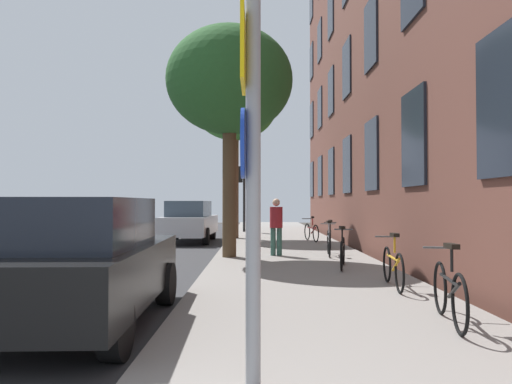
% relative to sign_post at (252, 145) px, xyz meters
% --- Properties ---
extents(ground_plane, '(41.80, 41.80, 0.00)m').
position_rel_sign_post_xyz_m(ground_plane, '(-2.48, 11.92, -2.03)').
color(ground_plane, '#332D28').
extents(road_asphalt, '(7.00, 38.00, 0.01)m').
position_rel_sign_post_xyz_m(road_asphalt, '(-4.58, 11.92, -2.03)').
color(road_asphalt, '#2D2D30').
rests_on(road_asphalt, ground).
extents(sidewalk, '(4.20, 38.00, 0.12)m').
position_rel_sign_post_xyz_m(sidewalk, '(1.02, 11.92, -1.97)').
color(sidewalk, gray).
rests_on(sidewalk, ground).
extents(sign_post, '(0.16, 0.60, 3.49)m').
position_rel_sign_post_xyz_m(sign_post, '(0.00, 0.00, 0.00)').
color(sign_post, gray).
rests_on(sign_post, sidewalk).
extents(traffic_light, '(0.43, 0.24, 3.29)m').
position_rel_sign_post_xyz_m(traffic_light, '(-0.65, 19.56, 0.36)').
color(traffic_light, black).
rests_on(traffic_light, sidewalk).
extents(tree_near, '(3.40, 3.40, 6.18)m').
position_rel_sign_post_xyz_m(tree_near, '(-0.67, 8.83, 2.78)').
color(tree_near, '#4C3823').
rests_on(tree_near, sidewalk).
extents(tree_far, '(3.54, 3.54, 7.02)m').
position_rel_sign_post_xyz_m(tree_far, '(-0.83, 15.50, 3.57)').
color(tree_far, brown).
rests_on(tree_far, sidewalk).
extents(bicycle_0, '(0.46, 1.67, 0.97)m').
position_rel_sign_post_xyz_m(bicycle_0, '(2.36, 1.92, -1.53)').
color(bicycle_0, black).
rests_on(bicycle_0, sidewalk).
extents(bicycle_1, '(0.42, 1.73, 0.94)m').
position_rel_sign_post_xyz_m(bicycle_1, '(2.39, 4.31, -1.54)').
color(bicycle_1, black).
rests_on(bicycle_1, sidewalk).
extents(bicycle_2, '(0.54, 1.69, 0.93)m').
position_rel_sign_post_xyz_m(bicycle_2, '(1.97, 6.71, -1.55)').
color(bicycle_2, black).
rests_on(bicycle_2, sidewalk).
extents(bicycle_3, '(0.42, 1.62, 0.96)m').
position_rel_sign_post_xyz_m(bicycle_3, '(2.04, 9.12, -1.54)').
color(bicycle_3, black).
rests_on(bicycle_3, sidewalk).
extents(bicycle_4, '(0.44, 1.65, 0.89)m').
position_rel_sign_post_xyz_m(bicycle_4, '(2.46, 11.51, -1.56)').
color(bicycle_4, black).
rests_on(bicycle_4, sidewalk).
extents(bicycle_5, '(0.50, 1.63, 0.93)m').
position_rel_sign_post_xyz_m(bicycle_5, '(2.13, 13.92, -1.55)').
color(bicycle_5, black).
rests_on(bicycle_5, sidewalk).
extents(pedestrian_0, '(0.48, 0.48, 1.56)m').
position_rel_sign_post_xyz_m(pedestrian_0, '(0.60, 9.15, -1.02)').
color(pedestrian_0, '#33594C').
rests_on(pedestrian_0, sidewalk).
extents(car_0, '(1.97, 4.04, 1.62)m').
position_rel_sign_post_xyz_m(car_0, '(-2.18, 2.16, -1.19)').
color(car_0, black).
rests_on(car_0, road_asphalt).
extents(car_1, '(1.88, 4.16, 1.62)m').
position_rel_sign_post_xyz_m(car_1, '(-2.57, 14.77, -1.19)').
color(car_1, '#B7B7BC').
rests_on(car_1, road_asphalt).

